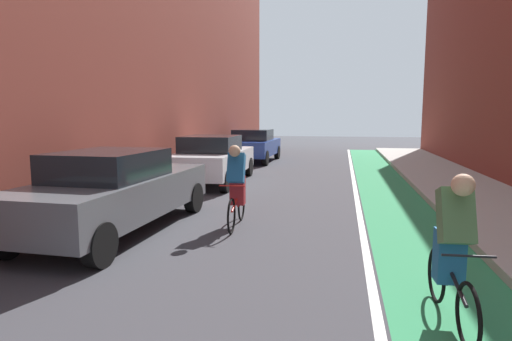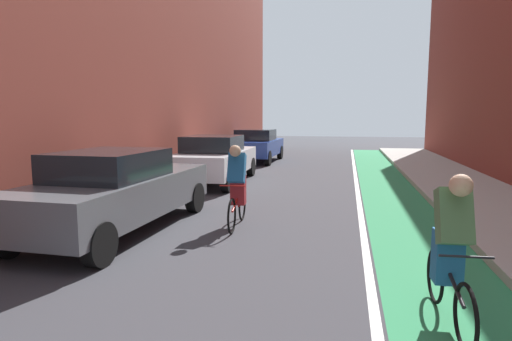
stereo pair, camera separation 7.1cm
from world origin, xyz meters
name	(u,v)px [view 2 (the right image)]	position (x,y,z in m)	size (l,w,h in m)	color
ground_plane	(273,212)	(0.00, 12.77, 0.00)	(73.77, 73.77, 0.00)	#38383D
bike_lane_paint	(394,200)	(2.83, 14.77, 0.00)	(1.60, 33.53, 0.00)	#2D8451
lane_divider_stripe	(359,198)	(1.93, 14.77, 0.00)	(0.12, 33.53, 0.00)	white
sidewalk_right	(485,201)	(4.98, 14.77, 0.07)	(2.70, 33.53, 0.14)	#A8A59E
parked_sedan_gray	(116,190)	(-2.59, 10.53, 0.79)	(1.96, 4.79, 1.53)	#595B60
parked_sedan_white	(215,159)	(-2.58, 16.59, 0.79)	(2.00, 4.61, 1.53)	silver
parked_sedan_blue	(257,145)	(-2.59, 23.18, 0.78)	(2.00, 4.25, 1.53)	navy
cyclist_mid	(451,244)	(2.66, 7.99, 0.85)	(0.48, 1.69, 1.60)	black
cyclist_trailing	(237,186)	(-0.47, 11.34, 0.81)	(0.48, 1.71, 1.61)	black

